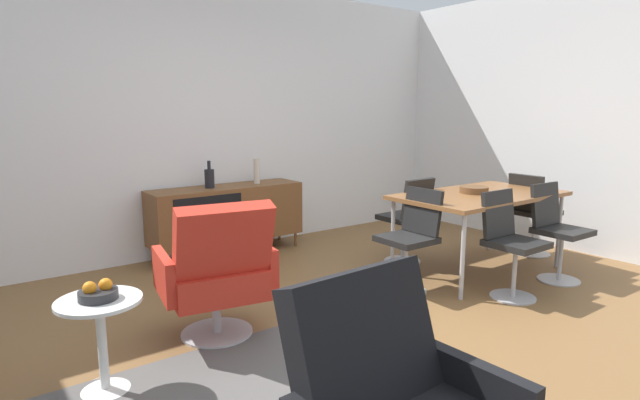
# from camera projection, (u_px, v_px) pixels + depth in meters

# --- Properties ---
(ground_plane) EXTENTS (8.32, 8.32, 0.00)m
(ground_plane) POSITION_uv_depth(u_px,v_px,m) (367.00, 331.00, 3.50)
(ground_plane) COLOR brown
(wall_back) EXTENTS (6.80, 0.12, 2.80)m
(wall_back) POSITION_uv_depth(u_px,v_px,m) (204.00, 119.00, 5.31)
(wall_back) COLOR white
(wall_back) RESTS_ON ground_plane
(wall_right) EXTENTS (0.12, 5.60, 2.80)m
(wall_right) POSITION_uv_depth(u_px,v_px,m) (608.00, 120.00, 5.12)
(wall_right) COLOR white
(wall_right) RESTS_ON ground_plane
(sideboard) EXTENTS (1.60, 0.45, 0.72)m
(sideboard) POSITION_uv_depth(u_px,v_px,m) (227.00, 213.00, 5.29)
(sideboard) COLOR brown
(sideboard) RESTS_ON ground_plane
(vase_cobalt) EXTENTS (0.07, 0.07, 0.27)m
(vase_cobalt) POSITION_uv_depth(u_px,v_px,m) (257.00, 171.00, 5.43)
(vase_cobalt) COLOR beige
(vase_cobalt) RESTS_ON sideboard
(vase_sculptural_dark) EXTENTS (0.10, 0.10, 0.28)m
(vase_sculptural_dark) POSITION_uv_depth(u_px,v_px,m) (209.00, 178.00, 5.12)
(vase_sculptural_dark) COLOR black
(vase_sculptural_dark) RESTS_ON sideboard
(dining_table) EXTENTS (1.60, 0.90, 0.74)m
(dining_table) POSITION_uv_depth(u_px,v_px,m) (480.00, 198.00, 4.69)
(dining_table) COLOR brown
(dining_table) RESTS_ON ground_plane
(wooden_bowl_on_table) EXTENTS (0.26, 0.26, 0.06)m
(wooden_bowl_on_table) POSITION_uv_depth(u_px,v_px,m) (474.00, 190.00, 4.70)
(wooden_bowl_on_table) COLOR brown
(wooden_bowl_on_table) RESTS_ON dining_table
(dining_chair_back_left) EXTENTS (0.41, 0.43, 0.86)m
(dining_chair_back_left) POSITION_uv_depth(u_px,v_px,m) (408.00, 217.00, 4.97)
(dining_chair_back_left) COLOR black
(dining_chair_back_left) RESTS_ON ground_plane
(dining_chair_far_end) EXTENTS (0.43, 0.41, 0.86)m
(dining_chair_far_end) POSITION_uv_depth(u_px,v_px,m) (532.00, 211.00, 5.25)
(dining_chair_far_end) COLOR black
(dining_chair_far_end) RESTS_ON ground_plane
(dining_chair_near_window) EXTENTS (0.42, 0.40, 0.86)m
(dining_chair_near_window) POSITION_uv_depth(u_px,v_px,m) (412.00, 236.00, 4.21)
(dining_chair_near_window) COLOR black
(dining_chair_near_window) RESTS_ON ground_plane
(dining_chair_front_right) EXTENTS (0.41, 0.43, 0.86)m
(dining_chair_front_right) POSITION_uv_depth(u_px,v_px,m) (556.00, 228.00, 4.49)
(dining_chair_front_right) COLOR black
(dining_chair_front_right) RESTS_ON ground_plane
(dining_chair_front_left) EXTENTS (0.40, 0.43, 0.86)m
(dining_chair_front_left) POSITION_uv_depth(u_px,v_px,m) (510.00, 240.00, 4.08)
(dining_chair_front_left) COLOR black
(dining_chair_front_left) RESTS_ON ground_plane
(lounge_chair_red) EXTENTS (0.79, 0.75, 0.95)m
(lounge_chair_red) POSITION_uv_depth(u_px,v_px,m) (218.00, 270.00, 3.31)
(lounge_chair_red) COLOR red
(lounge_chair_red) RESTS_ON ground_plane
(side_table_round) EXTENTS (0.44, 0.44, 0.52)m
(side_table_round) POSITION_uv_depth(u_px,v_px,m) (101.00, 335.00, 2.70)
(side_table_round) COLOR white
(side_table_round) RESTS_ON ground_plane
(fruit_bowl) EXTENTS (0.20, 0.20, 0.11)m
(fruit_bowl) POSITION_uv_depth(u_px,v_px,m) (98.00, 293.00, 2.66)
(fruit_bowl) COLOR #262628
(fruit_bowl) RESTS_ON side_table_round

